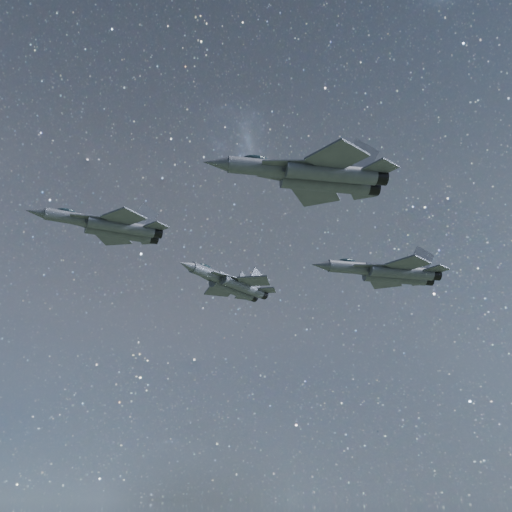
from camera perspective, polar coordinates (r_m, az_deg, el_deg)
jet_lead at (r=72.28m, az=-13.82°, el=2.81°), size 16.24×11.30×4.08m
jet_left at (r=89.27m, az=-2.41°, el=-2.64°), size 17.95×12.01×4.54m
jet_right at (r=57.97m, az=5.48°, el=7.75°), size 18.24×12.12×4.64m
jet_slot at (r=89.04m, az=12.43°, el=-1.50°), size 19.99×13.36×5.06m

